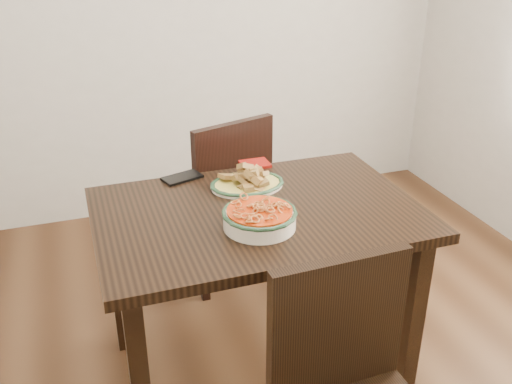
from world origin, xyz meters
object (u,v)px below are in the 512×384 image
object	(u,v)px
smartphone	(182,177)
dining_table	(258,233)
fish_plate	(247,177)
noodle_bowl	(260,216)
chair_far	(222,193)

from	to	relation	value
smartphone	dining_table	bearing A→B (deg)	-77.53
dining_table	fish_plate	xyz separation A→B (m)	(0.02, 0.19, 0.15)
dining_table	smartphone	distance (m)	0.42
noodle_bowl	smartphone	bearing A→B (deg)	108.93
chair_far	noodle_bowl	world-z (taller)	chair_far
chair_far	fish_plate	distance (m)	0.56
chair_far	noodle_bowl	xyz separation A→B (m)	(-0.09, -0.80, 0.29)
fish_plate	dining_table	bearing A→B (deg)	-96.65
fish_plate	smartphone	xyz separation A→B (m)	(-0.23, 0.16, -0.04)
dining_table	noodle_bowl	size ratio (longest dim) A/B	4.53
fish_plate	noodle_bowl	world-z (taller)	fish_plate
chair_far	noodle_bowl	size ratio (longest dim) A/B	3.42
noodle_bowl	smartphone	world-z (taller)	noodle_bowl
smartphone	chair_far	bearing A→B (deg)	34.19
chair_far	smartphone	bearing A→B (deg)	34.11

